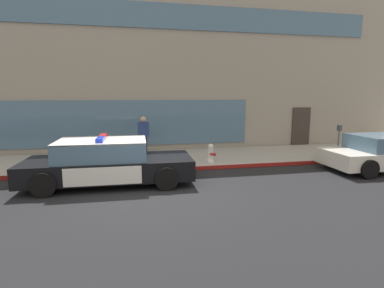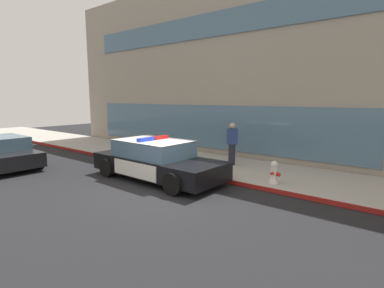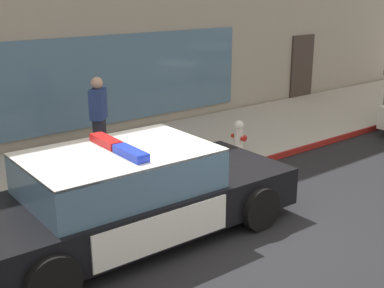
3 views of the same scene
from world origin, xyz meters
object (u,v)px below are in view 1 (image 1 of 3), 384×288
Objects in this scene: police_cruiser at (108,162)px; car_down_street at (384,153)px; pedestrian_on_sidewalk at (144,137)px; parking_meter at (339,135)px; fire_hydrant at (211,153)px.

car_down_street is at bearing -0.26° from police_cruiser.
pedestrian_on_sidewalk is 1.28× the size of parking_meter.
parking_meter is at bearing 10.81° from police_cruiser.
pedestrian_on_sidewalk reaches higher than fire_hydrant.
car_down_street is 1.94m from parking_meter.
pedestrian_on_sidewalk is at bearing 169.42° from parking_meter.
parking_meter reaches higher than fire_hydrant.
parking_meter reaches higher than car_down_street.
fire_hydrant is 0.16× the size of car_down_street.
fire_hydrant is at bearing 164.49° from car_down_street.
police_cruiser reaches higher than parking_meter.
pedestrian_on_sidewalk reaches higher than police_cruiser.
pedestrian_on_sidewalk is (-8.58, 3.32, 0.38)m from car_down_street.
police_cruiser is at bearing -64.82° from pedestrian_on_sidewalk.
pedestrian_on_sidewalk is (1.22, 3.10, 0.33)m from police_cruiser.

